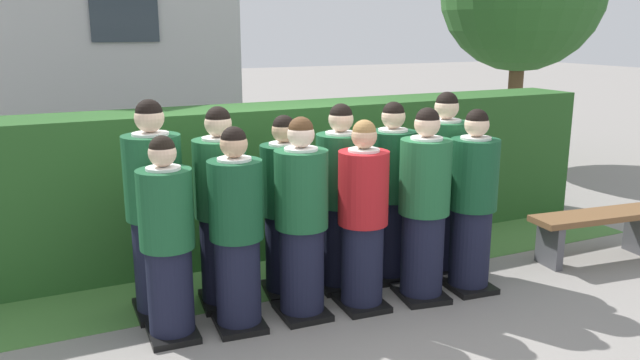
{
  "coord_description": "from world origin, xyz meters",
  "views": [
    {
      "loc": [
        -2.17,
        -4.32,
        2.27
      ],
      "look_at": [
        0.0,
        0.24,
        1.05
      ],
      "focal_mm": 35.77,
      "sensor_mm": 36.0,
      "label": 1
    }
  ],
  "objects_px": {
    "student_front_row_1": "(237,235)",
    "student_front_row_2": "(302,224)",
    "student_front_row_0": "(168,244)",
    "student_front_row_4": "(424,210)",
    "student_in_red_blazer": "(363,221)",
    "student_rear_row_1": "(221,213)",
    "wooden_bench": "(597,226)",
    "student_rear_row_0": "(155,214)",
    "student_rear_row_4": "(391,196)",
    "student_rear_row_2": "(285,211)",
    "student_rear_row_5": "(443,187)",
    "student_rear_row_3": "(340,202)",
    "student_front_row_5": "(472,206)"
  },
  "relations": [
    {
      "from": "student_front_row_1",
      "to": "student_front_row_2",
      "type": "distance_m",
      "value": 0.53
    },
    {
      "from": "student_front_row_0",
      "to": "student_front_row_4",
      "type": "height_order",
      "value": "student_front_row_4"
    },
    {
      "from": "student_in_red_blazer",
      "to": "student_front_row_4",
      "type": "distance_m",
      "value": 0.56
    },
    {
      "from": "student_rear_row_1",
      "to": "wooden_bench",
      "type": "bearing_deg",
      "value": -9.18
    },
    {
      "from": "student_front_row_1",
      "to": "student_rear_row_1",
      "type": "height_order",
      "value": "student_rear_row_1"
    },
    {
      "from": "student_rear_row_0",
      "to": "student_rear_row_4",
      "type": "relative_size",
      "value": 1.06
    },
    {
      "from": "student_rear_row_2",
      "to": "student_rear_row_5",
      "type": "distance_m",
      "value": 1.55
    },
    {
      "from": "student_rear_row_0",
      "to": "student_rear_row_1",
      "type": "xyz_separation_m",
      "value": [
        0.52,
        -0.06,
        -0.04
      ]
    },
    {
      "from": "student_rear_row_0",
      "to": "student_front_row_2",
      "type": "bearing_deg",
      "value": -27.98
    },
    {
      "from": "student_rear_row_3",
      "to": "student_rear_row_0",
      "type": "bearing_deg",
      "value": 174.36
    },
    {
      "from": "student_front_row_0",
      "to": "student_rear_row_1",
      "type": "bearing_deg",
      "value": 37.2
    },
    {
      "from": "student_front_row_4",
      "to": "student_front_row_5",
      "type": "distance_m",
      "value": 0.49
    },
    {
      "from": "student_front_row_0",
      "to": "student_rear_row_2",
      "type": "xyz_separation_m",
      "value": [
        1.08,
        0.38,
        0.02
      ]
    },
    {
      "from": "student_front_row_1",
      "to": "student_rear_row_2",
      "type": "relative_size",
      "value": 1.0
    },
    {
      "from": "student_front_row_1",
      "to": "student_rear_row_5",
      "type": "height_order",
      "value": "student_rear_row_5"
    },
    {
      "from": "student_rear_row_2",
      "to": "student_rear_row_3",
      "type": "distance_m",
      "value": 0.5
    },
    {
      "from": "student_rear_row_2",
      "to": "wooden_bench",
      "type": "distance_m",
      "value": 3.18
    },
    {
      "from": "student_rear_row_5",
      "to": "student_front_row_2",
      "type": "bearing_deg",
      "value": -168.16
    },
    {
      "from": "student_front_row_2",
      "to": "student_rear_row_3",
      "type": "xyz_separation_m",
      "value": [
        0.54,
        0.39,
        0.02
      ]
    },
    {
      "from": "student_front_row_5",
      "to": "student_front_row_1",
      "type": "bearing_deg",
      "value": 175.43
    },
    {
      "from": "student_rear_row_4",
      "to": "student_front_row_1",
      "type": "bearing_deg",
      "value": -167.17
    },
    {
      "from": "student_rear_row_0",
      "to": "student_rear_row_5",
      "type": "xyz_separation_m",
      "value": [
        2.61,
        -0.21,
        -0.02
      ]
    },
    {
      "from": "student_front_row_4",
      "to": "student_front_row_2",
      "type": "bearing_deg",
      "value": 173.27
    },
    {
      "from": "student_rear_row_1",
      "to": "student_rear_row_4",
      "type": "xyz_separation_m",
      "value": [
        1.56,
        -0.1,
        -0.01
      ]
    },
    {
      "from": "student_in_red_blazer",
      "to": "wooden_bench",
      "type": "bearing_deg",
      "value": -0.85
    },
    {
      "from": "student_front_row_4",
      "to": "wooden_bench",
      "type": "relative_size",
      "value": 1.14
    },
    {
      "from": "student_rear_row_1",
      "to": "student_rear_row_3",
      "type": "bearing_deg",
      "value": -5.1
    },
    {
      "from": "student_front_row_5",
      "to": "student_rear_row_5",
      "type": "height_order",
      "value": "student_rear_row_5"
    },
    {
      "from": "student_front_row_1",
      "to": "student_rear_row_2",
      "type": "height_order",
      "value": "student_front_row_1"
    },
    {
      "from": "student_front_row_4",
      "to": "student_rear_row_0",
      "type": "bearing_deg",
      "value": 162.23
    },
    {
      "from": "student_front_row_5",
      "to": "student_rear_row_1",
      "type": "height_order",
      "value": "student_rear_row_1"
    },
    {
      "from": "student_in_red_blazer",
      "to": "student_rear_row_0",
      "type": "relative_size",
      "value": 0.9
    },
    {
      "from": "student_front_row_2",
      "to": "student_in_red_blazer",
      "type": "xyz_separation_m",
      "value": [
        0.51,
        -0.07,
        -0.02
      ]
    },
    {
      "from": "student_front_row_0",
      "to": "wooden_bench",
      "type": "height_order",
      "value": "student_front_row_0"
    },
    {
      "from": "student_front_row_5",
      "to": "student_rear_row_0",
      "type": "relative_size",
      "value": 0.92
    },
    {
      "from": "student_rear_row_3",
      "to": "student_rear_row_5",
      "type": "relative_size",
      "value": 0.97
    },
    {
      "from": "student_front_row_1",
      "to": "student_rear_row_5",
      "type": "distance_m",
      "value": 2.14
    },
    {
      "from": "student_front_row_0",
      "to": "student_front_row_1",
      "type": "bearing_deg",
      "value": -6.74
    },
    {
      "from": "student_rear_row_3",
      "to": "wooden_bench",
      "type": "height_order",
      "value": "student_rear_row_3"
    },
    {
      "from": "student_in_red_blazer",
      "to": "wooden_bench",
      "type": "distance_m",
      "value": 2.67
    },
    {
      "from": "student_front_row_1",
      "to": "student_front_row_4",
      "type": "xyz_separation_m",
      "value": [
        1.59,
        -0.14,
        0.03
      ]
    },
    {
      "from": "student_front_row_0",
      "to": "student_rear_row_4",
      "type": "xyz_separation_m",
      "value": [
        2.09,
        0.3,
        0.05
      ]
    },
    {
      "from": "student_front_row_4",
      "to": "student_rear_row_5",
      "type": "height_order",
      "value": "student_rear_row_5"
    },
    {
      "from": "student_rear_row_2",
      "to": "student_rear_row_5",
      "type": "xyz_separation_m",
      "value": [
        1.54,
        -0.12,
        0.07
      ]
    },
    {
      "from": "student_front_row_4",
      "to": "student_rear_row_2",
      "type": "xyz_separation_m",
      "value": [
        -1.01,
        0.58,
        -0.04
      ]
    },
    {
      "from": "student_front_row_1",
      "to": "student_in_red_blazer",
      "type": "height_order",
      "value": "student_front_row_1"
    },
    {
      "from": "student_front_row_1",
      "to": "student_rear_row_3",
      "type": "relative_size",
      "value": 0.96
    },
    {
      "from": "student_rear_row_2",
      "to": "student_rear_row_4",
      "type": "height_order",
      "value": "student_rear_row_4"
    },
    {
      "from": "student_in_red_blazer",
      "to": "student_rear_row_2",
      "type": "height_order",
      "value": "same"
    },
    {
      "from": "student_rear_row_4",
      "to": "student_rear_row_5",
      "type": "height_order",
      "value": "student_rear_row_5"
    }
  ]
}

